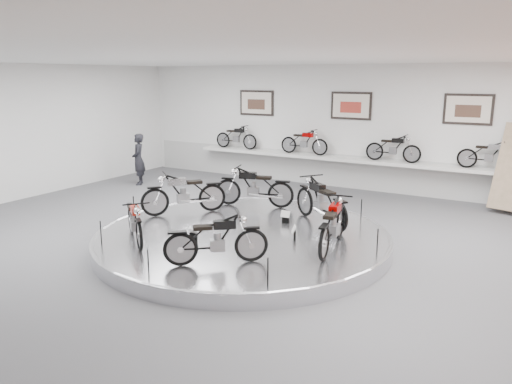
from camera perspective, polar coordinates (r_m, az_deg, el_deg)
The scene contains 21 objects.
floor at distance 10.79m, azimuth -2.38°, elevation -6.54°, with size 16.00×16.00×0.00m, color #525255.
ceiling at distance 10.17m, azimuth -2.60°, elevation 15.20°, with size 16.00×16.00×0.00m, color white.
wall_back at distance 16.58m, azimuth 10.74°, elevation 7.25°, with size 16.00×16.00×0.00m, color white.
dado_band at distance 16.76m, azimuth 10.51°, elevation 2.31°, with size 15.68×0.04×1.10m, color #BCBCBA.
display_platform at distance 10.98m, azimuth -1.55°, elevation -5.35°, with size 6.40×6.40×0.30m, color silver.
platform_rim at distance 10.95m, azimuth -1.55°, elevation -4.75°, with size 6.40×6.40×0.10m, color #B2B2BA.
shelf at distance 16.43m, azimuth 10.24°, elevation 3.70°, with size 11.00×0.55×0.10m, color silver.
poster_left at distance 17.96m, azimuth 0.06°, elevation 10.15°, with size 1.35×0.06×0.88m, color silver.
poster_center at distance 16.49m, azimuth 10.80°, elevation 9.66°, with size 1.35×0.06×0.88m, color silver.
poster_right at distance 15.68m, azimuth 23.08°, elevation 8.69°, with size 1.35×0.06×0.88m, color silver.
shelf_bike_a at distance 18.21m, azimuth -2.27°, elevation 6.12°, with size 1.22×0.42×0.73m, color black, non-canonical shape.
shelf_bike_b at distance 16.93m, azimuth 5.51°, elevation 5.54°, with size 1.22×0.42×0.73m, color #7C0000, non-canonical shape.
shelf_bike_c at distance 15.93m, azimuth 15.39°, elevation 4.66°, with size 1.22×0.42×0.73m, color black, non-canonical shape.
shelf_bike_d at distance 15.47m, azimuth 25.09°, elevation 3.65°, with size 1.22×0.42×0.73m, color #A5A6A9, non-canonical shape.
bike_a at distance 11.52m, azimuth 7.43°, elevation -1.04°, with size 1.81×0.64×1.07m, color black, non-canonical shape.
bike_b at distance 12.95m, azimuth -0.22°, elevation 0.61°, with size 1.78×0.63×1.05m, color black, non-canonical shape.
bike_c at distance 12.37m, azimuth -8.25°, elevation -0.10°, with size 1.79×0.63×1.06m, color #A5A6A9, non-canonical shape.
bike_d at distance 10.52m, azimuth -13.70°, elevation -3.14°, with size 1.54×0.54×0.90m, color #AB2116, non-canonical shape.
bike_e at distance 9.02m, azimuth -4.57°, elevation -5.36°, with size 1.61×0.57×0.95m, color black, non-canonical shape.
bike_f at distance 9.86m, azimuth 8.75°, elevation -3.67°, with size 1.72×0.61×1.01m, color #7C0000, non-canonical shape.
visitor at distance 17.44m, azimuth -13.28°, elevation 3.66°, with size 0.63×0.42×1.74m, color black.
Camera 1 is at (5.48, -8.56, 3.63)m, focal length 35.00 mm.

